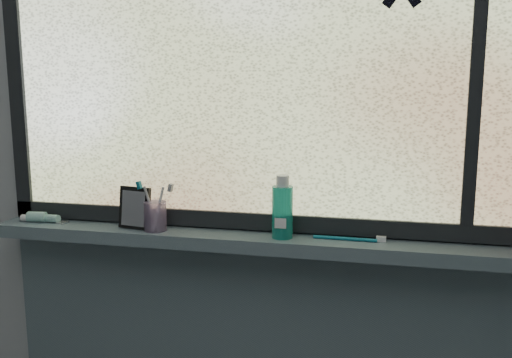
{
  "coord_description": "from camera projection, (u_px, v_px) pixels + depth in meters",
  "views": [
    {
      "loc": [
        0.37,
        -0.35,
        1.48
      ],
      "look_at": [
        0.05,
        1.05,
        1.22
      ],
      "focal_mm": 40.0,
      "sensor_mm": 36.0,
      "label": 1
    }
  ],
  "objects": [
    {
      "name": "mouthwash_bottle",
      "position": [
        282.0,
        207.0,
        1.63
      ],
      "size": [
        0.06,
        0.06,
        0.15
      ],
      "primitive_type": "cylinder",
      "rotation": [
        0.0,
        0.0,
        0.08
      ],
      "color": "teal",
      "rests_on": "windowsill"
    },
    {
      "name": "windowsill",
      "position": [
        252.0,
        241.0,
        1.68
      ],
      "size": [
        1.62,
        0.14,
        0.04
      ],
      "primitive_type": "cube",
      "color": "#4E5F68",
      "rests_on": "wall_back"
    },
    {
      "name": "frame_left",
      "position": [
        16.0,
        60.0,
        1.8
      ],
      "size": [
        0.05,
        0.03,
        1.1
      ],
      "primitive_type": "cube",
      "color": "black",
      "rests_on": "wall_back"
    },
    {
      "name": "toothpaste_tube",
      "position": [
        42.0,
        217.0,
        1.81
      ],
      "size": [
        0.19,
        0.05,
        0.03
      ],
      "primitive_type": null,
      "rotation": [
        0.0,
        0.0,
        0.05
      ],
      "color": "white",
      "rests_on": "windowsill"
    },
    {
      "name": "frame_bottom",
      "position": [
        255.0,
        221.0,
        1.71
      ],
      "size": [
        1.6,
        0.03,
        0.05
      ],
      "primitive_type": "cube",
      "color": "black",
      "rests_on": "windowsill"
    },
    {
      "name": "toothbrush_lying",
      "position": [
        345.0,
        238.0,
        1.61
      ],
      "size": [
        0.22,
        0.03,
        0.01
      ],
      "primitive_type": null,
      "rotation": [
        0.0,
        0.0,
        -0.02
      ],
      "color": "#0D677D",
      "rests_on": "windowsill"
    },
    {
      "name": "window_pane",
      "position": [
        256.0,
        58.0,
        1.63
      ],
      "size": [
        1.5,
        0.01,
        1.0
      ],
      "primitive_type": "cube",
      "color": "silver",
      "rests_on": "wall_back"
    },
    {
      "name": "toothbrush_cup",
      "position": [
        155.0,
        216.0,
        1.71
      ],
      "size": [
        0.07,
        0.07,
        0.09
      ],
      "primitive_type": "cylinder",
      "rotation": [
        0.0,
        0.0,
        -0.11
      ],
      "color": "#C2A2D6",
      "rests_on": "windowsill"
    },
    {
      "name": "vanity_mirror",
      "position": [
        135.0,
        208.0,
        1.73
      ],
      "size": [
        0.11,
        0.07,
        0.13
      ],
      "primitive_type": "cube",
      "rotation": [
        0.0,
        0.0,
        -0.17
      ],
      "color": "black",
      "rests_on": "windowsill"
    },
    {
      "name": "frame_mullion",
      "position": [
        477.0,
        56.0,
        1.5
      ],
      "size": [
        0.03,
        0.03,
        1.0
      ],
      "primitive_type": "cube",
      "color": "black",
      "rests_on": "wall_back"
    },
    {
      "name": "wall_back",
      "position": [
        257.0,
        154.0,
        1.7
      ],
      "size": [
        3.0,
        0.01,
        2.5
      ],
      "primitive_type": "cube",
      "color": "#9EA3A8",
      "rests_on": "ground"
    }
  ]
}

